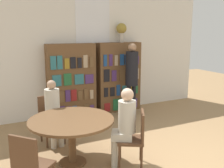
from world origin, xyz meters
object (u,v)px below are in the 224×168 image
Objects in this scene: flower_vase at (121,30)px; reading_table at (72,125)px; seated_reader_left at (53,109)px; chair_left_side at (51,116)px; chair_near_camera at (30,164)px; bookshelf_right at (119,77)px; librarian_standing at (132,72)px; bookshelf_left at (72,81)px; chair_far_side at (136,136)px; seated_reader_right at (124,122)px.

flower_vase is 0.36× the size of reading_table.
chair_left_side is at bearing -90.00° from seated_reader_left.
flower_vase reaches higher than chair_left_side.
seated_reader_left is (0.66, 1.51, 0.20)m from chair_near_camera.
seated_reader_left is at bearing -146.87° from flower_vase.
chair_near_camera is at bearing 60.16° from seated_reader_left.
flower_vase reaches higher than chair_near_camera.
bookshelf_right is at bearing -152.20° from seated_reader_left.
bookshelf_right is 2.51m from seated_reader_left.
seated_reader_left is 0.68× the size of librarian_standing.
chair_left_side is at bearing -123.52° from bookshelf_left.
bookshelf_right is 3.00m from reading_table.
reading_table is (-2.06, -2.23, -1.47)m from flower_vase.
seated_reader_left reaches higher than reading_table.
reading_table is 1.51× the size of chair_near_camera.
flower_vase reaches higher than chair_far_side.
seated_reader_right is at bearing 57.98° from chair_near_camera.
chair_near_camera reaches higher than reading_table.
chair_far_side is (-1.11, -2.73, -0.40)m from bookshelf_right.
seated_reader_right is at bearing -122.53° from librarian_standing.
chair_far_side is (0.18, -2.73, -0.40)m from bookshelf_left.
seated_reader_right is (-1.26, -2.65, -0.18)m from bookshelf_right.
bookshelf_right is at bearing 0.01° from bookshelf_left.
seated_reader_left reaches higher than chair_near_camera.
reading_table is 2.75m from librarian_standing.
bookshelf_left and bookshelf_right have the same top height.
librarian_standing is at bearing 88.09° from chair_near_camera.
librarian_standing reaches higher than seated_reader_right.
bookshelf_right is at bearing -155.96° from chair_left_side.
chair_far_side is 2.61m from librarian_standing.
flower_vase is 0.39× the size of seated_reader_left.
flower_vase is at bearing 3.55° from bookshelf_right.
seated_reader_right is at bearing 90.00° from chair_far_side.
chair_far_side is (0.99, -1.51, 0.00)m from chair_left_side.
chair_near_camera is 1.00× the size of chair_far_side.
seated_reader_left is 2.40m from librarian_standing.
seated_reader_right reaches higher than chair_left_side.
bookshelf_right is 1.00× the size of librarian_standing.
librarian_standing is (1.21, 2.23, 0.62)m from chair_far_side.
chair_far_side reaches higher than reading_table.
chair_near_camera is at bearing -137.84° from reading_table.
flower_vase is at bearing 6.44° from chair_far_side.
chair_left_side is at bearing -150.55° from flower_vase.
reading_table is 1.07× the size of seated_reader_right.
librarian_standing is at bearing -2.69° from seated_reader_right.
flower_vase is 0.27× the size of librarian_standing.
reading_table is 0.84m from seated_reader_right.
chair_left_side is 1.81m from chair_far_side.
chair_near_camera and chair_far_side have the same top height.
bookshelf_left is at bearing 33.58° from chair_far_side.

